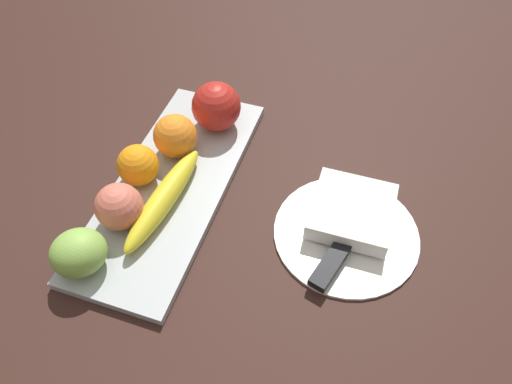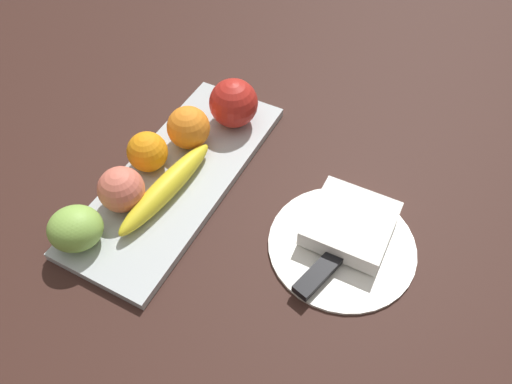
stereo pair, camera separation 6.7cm
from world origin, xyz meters
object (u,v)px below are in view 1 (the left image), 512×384
at_px(knife, 338,254).
at_px(peach, 121,207).
at_px(fruit_tray, 172,186).
at_px(folded_napkin, 352,211).
at_px(orange_near_apple, 175,136).
at_px(dinner_plate, 346,233).
at_px(apple, 216,106).
at_px(banana, 164,198).
at_px(grape_bunch, 79,253).
at_px(orange_near_banana, 138,165).

bearing_deg(knife, peach, 113.81).
xyz_separation_m(fruit_tray, folded_napkin, (0.03, -0.27, 0.02)).
height_order(orange_near_apple, dinner_plate, orange_near_apple).
xyz_separation_m(apple, banana, (-0.18, 0.01, -0.02)).
xyz_separation_m(grape_bunch, dinner_plate, (0.16, -0.32, -0.04)).
xyz_separation_m(fruit_tray, orange_near_banana, (-0.01, 0.05, 0.04)).
bearing_deg(grape_bunch, fruit_tray, -16.64).
relative_size(fruit_tray, folded_napkin, 3.62).
bearing_deg(orange_near_apple, apple, -26.32).
bearing_deg(banana, fruit_tray, -161.97).
bearing_deg(folded_napkin, peach, 110.30).
xyz_separation_m(dinner_plate, knife, (-0.04, 0.00, 0.01)).
height_order(apple, folded_napkin, apple).
bearing_deg(dinner_plate, apple, 60.55).
relative_size(grape_bunch, knife, 0.40).
xyz_separation_m(orange_near_apple, peach, (-0.15, 0.01, -0.00)).
xyz_separation_m(peach, folded_napkin, (0.11, -0.30, -0.02)).
bearing_deg(orange_near_banana, dinner_plate, -88.73).
distance_m(banana, dinner_plate, 0.26).
relative_size(banana, knife, 1.11).
bearing_deg(fruit_tray, banana, -166.88).
bearing_deg(orange_near_banana, apple, -24.36).
bearing_deg(banana, knife, 94.61).
bearing_deg(folded_napkin, orange_near_apple, 82.51).
bearing_deg(dinner_plate, fruit_tray, 90.00).
height_order(folded_napkin, knife, folded_napkin).
height_order(fruit_tray, apple, apple).
relative_size(dinner_plate, folded_napkin, 1.80).
height_order(banana, peach, peach).
relative_size(apple, dinner_plate, 0.39).
bearing_deg(knife, fruit_tray, 96.45).
xyz_separation_m(orange_near_apple, dinner_plate, (-0.06, -0.28, -0.04)).
relative_size(peach, dinner_plate, 0.32).
xyz_separation_m(fruit_tray, banana, (-0.04, -0.01, 0.02)).
bearing_deg(grape_bunch, banana, -25.73).
relative_size(orange_near_apple, peach, 1.03).
relative_size(apple, peach, 1.21).
bearing_deg(folded_napkin, apple, 65.23).
bearing_deg(grape_bunch, knife, -68.86).
distance_m(orange_near_apple, dinner_plate, 0.29).
bearing_deg(orange_near_banana, banana, -122.28).
xyz_separation_m(banana, orange_near_banana, (0.04, 0.06, 0.01)).
xyz_separation_m(apple, orange_near_banana, (-0.15, 0.07, -0.01)).
relative_size(grape_bunch, folded_napkin, 0.64).
bearing_deg(dinner_plate, orange_near_banana, 91.27).
bearing_deg(orange_near_banana, fruit_tray, -81.40).
distance_m(fruit_tray, banana, 0.05).
relative_size(fruit_tray, knife, 2.29).
distance_m(fruit_tray, dinner_plate, 0.27).
relative_size(orange_near_banana, knife, 0.34).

